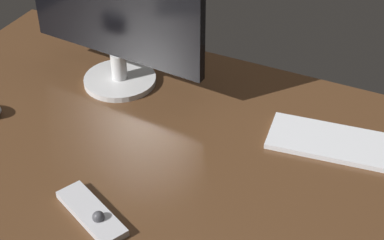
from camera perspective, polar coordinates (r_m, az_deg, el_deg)
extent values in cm
cube|color=#4C301C|center=(143.20, -2.80, -2.31)|extent=(140.00, 84.00, 2.00)
cylinder|color=silver|center=(163.40, -6.77, 3.76)|extent=(19.24, 19.24, 1.55)
cylinder|color=silver|center=(161.08, -6.88, 5.06)|extent=(4.15, 4.15, 7.15)
cube|color=black|center=(152.28, -7.39, 10.92)|extent=(50.28, 6.47, 29.50)
cube|color=silver|center=(144.87, 14.42, -2.29)|extent=(37.99, 17.76, 1.26)
cube|color=#B7B7BC|center=(125.60, -9.43, -8.64)|extent=(19.21, 13.06, 1.62)
sphere|color=#3F3F44|center=(122.91, -8.78, -8.99)|extent=(2.50, 2.50, 2.50)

